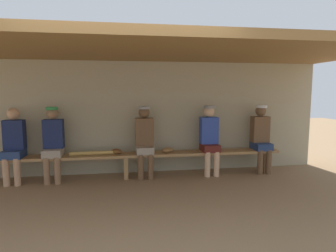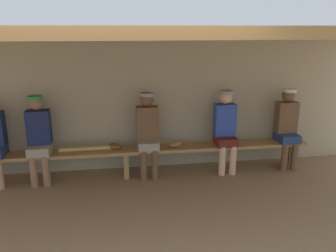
{
  "view_description": "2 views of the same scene",
  "coord_description": "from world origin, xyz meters",
  "views": [
    {
      "loc": [
        -0.03,
        -3.76,
        1.63
      ],
      "look_at": [
        0.74,
        1.12,
        1.02
      ],
      "focal_mm": 30.6,
      "sensor_mm": 36.0,
      "label": 1
    },
    {
      "loc": [
        -0.1,
        -3.59,
        2.3
      ],
      "look_at": [
        0.6,
        1.05,
        0.95
      ],
      "focal_mm": 36.68,
      "sensor_mm": 36.0,
      "label": 2
    }
  ],
  "objects": [
    {
      "name": "ground_plane",
      "position": [
        0.0,
        0.0,
        0.0
      ],
      "size": [
        24.0,
        24.0,
        0.0
      ],
      "primitive_type": "plane",
      "color": "#8C6D4C"
    },
    {
      "name": "back_wall",
      "position": [
        0.0,
        2.0,
        1.1
      ],
      "size": [
        8.0,
        0.2,
        2.2
      ],
      "primitive_type": "cube",
      "color": "tan",
      "rests_on": "ground"
    },
    {
      "name": "dugout_roof",
      "position": [
        0.0,
        0.7,
        2.26
      ],
      "size": [
        8.0,
        2.8,
        0.12
      ],
      "primitive_type": "cube",
      "color": "olive",
      "rests_on": "back_wall"
    },
    {
      "name": "bench",
      "position": [
        0.0,
        1.55,
        0.39
      ],
      "size": [
        6.0,
        0.36,
        0.46
      ],
      "color": "#9E7547",
      "rests_on": "ground"
    },
    {
      "name": "player_with_sunglasses",
      "position": [
        -1.28,
        1.55,
        0.75
      ],
      "size": [
        0.34,
        0.42,
        1.34
      ],
      "color": "gray",
      "rests_on": "ground"
    },
    {
      "name": "player_in_white",
      "position": [
        2.69,
        1.55,
        0.75
      ],
      "size": [
        0.34,
        0.42,
        1.34
      ],
      "color": "navy",
      "rests_on": "ground"
    },
    {
      "name": "player_leftmost",
      "position": [
        0.36,
        1.55,
        0.75
      ],
      "size": [
        0.34,
        0.42,
        1.34
      ],
      "color": "gray",
      "rests_on": "ground"
    },
    {
      "name": "player_shirtless_tan",
      "position": [
        -1.94,
        1.55,
        0.73
      ],
      "size": [
        0.34,
        0.42,
        1.34
      ],
      "color": "navy",
      "rests_on": "ground"
    },
    {
      "name": "player_near_post",
      "position": [
        1.62,
        1.55,
        0.75
      ],
      "size": [
        0.34,
        0.42,
        1.34
      ],
      "color": "#591E19",
      "rests_on": "ground"
    },
    {
      "name": "baseball_glove_worn",
      "position": [
        -0.17,
        1.58,
        0.51
      ],
      "size": [
        0.29,
        0.29,
        0.09
      ],
      "primitive_type": "ellipsoid",
      "rotation": [
        0.0,
        0.0,
        2.33
      ],
      "color": "brown",
      "rests_on": "bench"
    },
    {
      "name": "baseball_glove_tan",
      "position": [
        0.8,
        1.55,
        0.51
      ],
      "size": [
        0.29,
        0.26,
        0.09
      ],
      "primitive_type": "ellipsoid",
      "rotation": [
        0.0,
        0.0,
        3.65
      ],
      "color": "olive",
      "rests_on": "bench"
    },
    {
      "name": "baseball_bat",
      "position": [
        -0.57,
        1.55,
        0.49
      ],
      "size": [
        0.89,
        0.09,
        0.07
      ],
      "primitive_type": "cylinder",
      "rotation": [
        0.0,
        1.57,
        0.03
      ],
      "color": "tan",
      "rests_on": "bench"
    }
  ]
}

